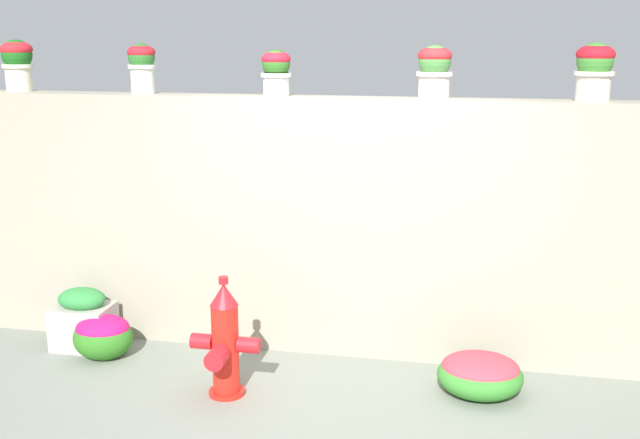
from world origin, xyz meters
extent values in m
plane|color=gray|center=(0.00, 0.00, 0.00)|extent=(24.00, 24.00, 0.00)
cube|color=gray|center=(0.00, 1.29, 1.03)|extent=(6.35, 0.29, 2.07)
cylinder|color=#ECE3C4|center=(-2.84, 1.33, 2.18)|extent=(0.21, 0.21, 0.22)
cylinder|color=#ECE3C4|center=(-2.84, 1.33, 2.27)|extent=(0.25, 0.25, 0.03)
sphere|color=#1A5F1A|center=(-2.84, 1.33, 2.37)|extent=(0.25, 0.25, 0.25)
ellipsoid|color=red|center=(-2.84, 1.33, 2.41)|extent=(0.26, 0.26, 0.14)
cylinder|color=silver|center=(-1.72, 1.29, 2.18)|extent=(0.19, 0.19, 0.23)
cylinder|color=silver|center=(-1.72, 1.29, 2.28)|extent=(0.22, 0.22, 0.03)
sphere|color=#2D6D29|center=(-1.72, 1.29, 2.36)|extent=(0.21, 0.21, 0.21)
ellipsoid|color=red|center=(-1.72, 1.29, 2.39)|extent=(0.22, 0.22, 0.12)
cylinder|color=silver|center=(-0.61, 1.29, 2.15)|extent=(0.20, 0.20, 0.18)
cylinder|color=silver|center=(-0.61, 1.29, 2.23)|extent=(0.24, 0.24, 0.03)
sphere|color=#2B611F|center=(-0.61, 1.29, 2.31)|extent=(0.22, 0.22, 0.22)
ellipsoid|color=red|center=(-0.61, 1.29, 2.35)|extent=(0.23, 0.23, 0.12)
cylinder|color=silver|center=(0.60, 1.31, 2.16)|extent=(0.23, 0.23, 0.20)
cylinder|color=silver|center=(0.60, 1.31, 2.25)|extent=(0.27, 0.27, 0.03)
sphere|color=#407737|center=(0.60, 1.31, 2.34)|extent=(0.24, 0.24, 0.24)
ellipsoid|color=red|center=(0.60, 1.31, 2.38)|extent=(0.25, 0.25, 0.13)
cylinder|color=beige|center=(1.72, 1.29, 2.17)|extent=(0.24, 0.24, 0.21)
cylinder|color=beige|center=(1.72, 1.29, 2.26)|extent=(0.28, 0.28, 0.03)
sphere|color=#3C822F|center=(1.72, 1.29, 2.35)|extent=(0.26, 0.26, 0.26)
ellipsoid|color=red|center=(1.72, 1.29, 2.40)|extent=(0.27, 0.27, 0.14)
cylinder|color=red|center=(-0.76, 0.32, 0.01)|extent=(0.26, 0.26, 0.03)
cylinder|color=red|center=(-0.76, 0.32, 0.34)|extent=(0.19, 0.19, 0.68)
cone|color=red|center=(-0.76, 0.32, 0.76)|extent=(0.20, 0.20, 0.16)
cylinder|color=red|center=(-0.76, 0.32, 0.86)|extent=(0.07, 0.07, 0.05)
cylinder|color=red|center=(-0.93, 0.32, 0.39)|extent=(0.16, 0.11, 0.11)
cylinder|color=red|center=(-0.59, 0.32, 0.39)|extent=(0.16, 0.11, 0.11)
cylinder|color=red|center=(-0.76, 0.14, 0.36)|extent=(0.14, 0.17, 0.14)
ellipsoid|color=#36812D|center=(1.03, 0.70, 0.14)|extent=(0.62, 0.56, 0.30)
ellipsoid|color=#E53846|center=(1.03, 0.70, 0.21)|extent=(0.56, 0.49, 0.17)
ellipsoid|color=#2E711F|center=(-1.94, 0.76, 0.16)|extent=(0.48, 0.43, 0.35)
ellipsoid|color=#CE155F|center=(-1.94, 0.76, 0.24)|extent=(0.43, 0.38, 0.19)
cube|color=#A9A29B|center=(-2.18, 0.90, 0.18)|extent=(0.47, 0.35, 0.36)
ellipsoid|color=#2F803A|center=(-2.18, 0.90, 0.42)|extent=(0.40, 0.30, 0.18)
camera|label=1|loc=(0.93, -4.55, 2.55)|focal=43.17mm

